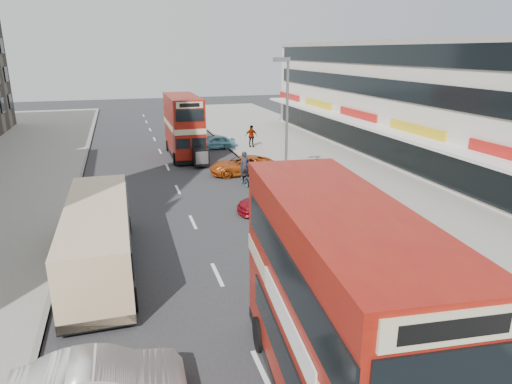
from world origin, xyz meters
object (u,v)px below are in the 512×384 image
object	(u,v)px
car_right_b	(242,165)
pedestrian_near	(332,187)
bus_main	(336,312)
cyclist	(245,173)
pedestrian_far	(251,136)
car_right_c	(215,142)
bus_second	(184,126)
car_left_front	(99,384)
street_lamp	(286,115)
coach	(99,236)
car_right_a	(274,201)

from	to	relation	value
car_right_b	pedestrian_near	world-z (taller)	pedestrian_near
bus_main	pedestrian_near	size ratio (longest dim) A/B	5.10
cyclist	pedestrian_far	bearing A→B (deg)	68.78
bus_main	car_right_c	size ratio (longest dim) A/B	2.70
bus_second	car_left_front	xyz separation A→B (m)	(-6.09, -27.46, -1.85)
street_lamp	car_right_c	bearing A→B (deg)	96.69
street_lamp	car_left_front	world-z (taller)	street_lamp
coach	cyclist	xyz separation A→B (m)	(8.76, 9.86, -0.66)
street_lamp	pedestrian_far	xyz separation A→B (m)	(1.54, 12.87, -3.65)
pedestrian_near	pedestrian_far	distance (m)	16.43
bus_second	coach	xyz separation A→B (m)	(-6.23, -19.64, -1.07)
car_right_b	cyclist	bearing A→B (deg)	-10.19
bus_main	car_left_front	xyz separation A→B (m)	(-5.45, 1.70, -2.03)
car_right_a	car_right_b	xyz separation A→B (m)	(0.38, 8.15, 0.05)
car_right_a	car_right_b	distance (m)	8.16
street_lamp	bus_main	size ratio (longest dim) A/B	0.85
pedestrian_far	bus_second	bearing A→B (deg)	-168.83
car_left_front	pedestrian_far	size ratio (longest dim) A/B	2.14
bus_main	car_right_b	distance (m)	22.56
bus_second	pedestrian_far	distance (m)	6.52
street_lamp	car_right_b	bearing A→B (deg)	109.44
pedestrian_near	pedestrian_far	size ratio (longest dim) A/B	0.96
car_right_a	coach	bearing A→B (deg)	-64.33
pedestrian_far	cyclist	xyz separation A→B (m)	(-3.68, -11.19, -0.32)
car_right_a	cyclist	world-z (taller)	cyclist
car_left_front	pedestrian_near	bearing A→B (deg)	-43.77
bus_main	car_right_c	distance (m)	31.61
bus_second	pedestrian_far	bearing A→B (deg)	-167.08
street_lamp	bus_main	bearing A→B (deg)	-106.67
bus_second	car_right_b	size ratio (longest dim) A/B	1.87
coach	car_right_c	world-z (taller)	coach
bus_main	cyclist	bearing A→B (deg)	-93.53
car_right_b	pedestrian_far	size ratio (longest dim) A/B	2.39
bus_main	pedestrian_far	bearing A→B (deg)	-96.89
car_right_a	pedestrian_near	size ratio (longest dim) A/B	2.23
street_lamp	car_right_c	distance (m)	14.34
street_lamp	car_right_a	distance (m)	5.91
car_right_a	car_right_c	distance (m)	17.33
cyclist	car_left_front	bearing A→B (deg)	-118.96
pedestrian_far	cyclist	bearing A→B (deg)	-109.83
car_left_front	pedestrian_near	distance (m)	17.51
bus_main	car_right_a	distance (m)	14.55
car_right_c	pedestrian_near	xyz separation A→B (m)	(3.17, -17.19, 0.49)
coach	pedestrian_far	xyz separation A→B (m)	(12.44, 21.05, -0.34)
coach	car_left_front	size ratio (longest dim) A/B	2.24
coach	cyclist	size ratio (longest dim) A/B	4.17
bus_second	car_right_c	world-z (taller)	bus_second
bus_second	cyclist	world-z (taller)	bus_second
bus_main	pedestrian_far	distance (m)	31.36
car_right_c	pedestrian_far	bearing A→B (deg)	78.19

